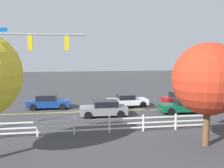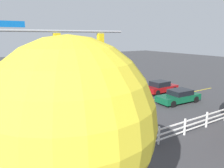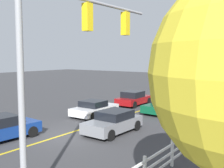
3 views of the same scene
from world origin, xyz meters
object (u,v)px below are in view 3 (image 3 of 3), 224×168
at_px(car_2, 113,122).
at_px(car_0, 94,108).
at_px(car_3, 1,128).
at_px(car_4, 134,98).
at_px(car_1, 164,105).

bearing_deg(car_2, car_0, -125.72).
relative_size(car_0, car_3, 0.97).
xyz_separation_m(car_2, car_4, (-8.83, -4.00, -0.01)).
height_order(car_2, car_3, car_3).
bearing_deg(car_4, car_2, -156.90).
xyz_separation_m(car_0, car_4, (-5.89, -0.05, 0.06)).
height_order(car_0, car_4, car_4).
xyz_separation_m(car_1, car_2, (7.48, 0.16, 0.03)).
relative_size(car_1, car_4, 1.13).
bearing_deg(car_2, car_4, -154.67).
distance_m(car_0, car_4, 5.89).
distance_m(car_1, car_2, 7.48).
relative_size(car_0, car_2, 1.00).
relative_size(car_1, car_3, 1.10).
distance_m(car_0, car_1, 5.91).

